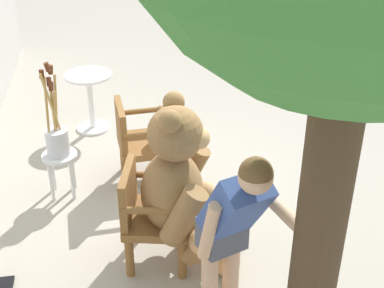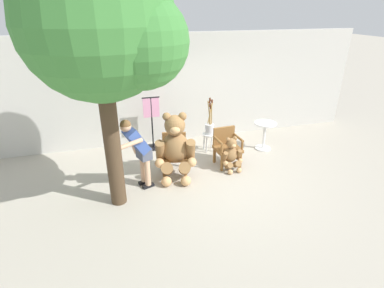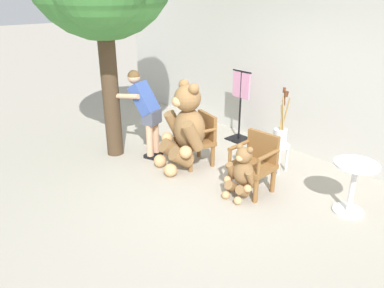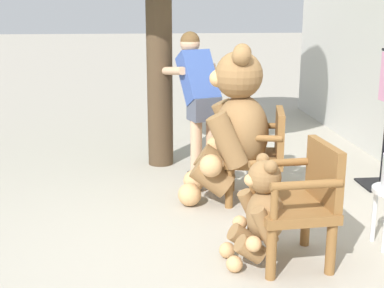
{
  "view_description": "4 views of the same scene",
  "coord_description": "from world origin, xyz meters",
  "px_view_note": "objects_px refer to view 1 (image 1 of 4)",
  "views": [
    {
      "loc": [
        -4.11,
        0.84,
        3.05
      ],
      "look_at": [
        -0.05,
        0.19,
        0.75
      ],
      "focal_mm": 50.0,
      "sensor_mm": 36.0,
      "label": 1
    },
    {
      "loc": [
        -1.82,
        -5.14,
        3.38
      ],
      "look_at": [
        -0.34,
        0.16,
        0.83
      ],
      "focal_mm": 28.0,
      "sensor_mm": 36.0,
      "label": 2
    },
    {
      "loc": [
        3.7,
        -3.25,
        2.76
      ],
      "look_at": [
        -0.19,
        0.12,
        0.62
      ],
      "focal_mm": 35.0,
      "sensor_mm": 36.0,
      "label": 3
    },
    {
      "loc": [
        4.03,
        -0.48,
        1.79
      ],
      "look_at": [
        -0.36,
        -0.04,
        0.62
      ],
      "focal_mm": 50.0,
      "sensor_mm": 36.0,
      "label": 4
    }
  ],
  "objects_px": {
    "teddy_bear_small": "(167,144)",
    "round_side_table": "(90,95)",
    "wooden_chair_right": "(139,140)",
    "person_visitor": "(233,225)",
    "white_stool": "(61,163)",
    "brush_bucket": "(57,136)",
    "wooden_chair_left": "(150,212)",
    "teddy_bear_large": "(182,186)"
  },
  "relations": [
    {
      "from": "wooden_chair_left",
      "to": "teddy_bear_small",
      "type": "distance_m",
      "value": 1.27
    },
    {
      "from": "white_stool",
      "to": "brush_bucket",
      "type": "relative_size",
      "value": 0.49
    },
    {
      "from": "wooden_chair_right",
      "to": "person_visitor",
      "type": "distance_m",
      "value": 2.15
    },
    {
      "from": "teddy_bear_large",
      "to": "teddy_bear_small",
      "type": "bearing_deg",
      "value": -1.19
    },
    {
      "from": "wooden_chair_right",
      "to": "teddy_bear_large",
      "type": "relative_size",
      "value": 0.6
    },
    {
      "from": "wooden_chair_right",
      "to": "white_stool",
      "type": "xyz_separation_m",
      "value": [
        -0.16,
        0.78,
        -0.11
      ]
    },
    {
      "from": "teddy_bear_small",
      "to": "person_visitor",
      "type": "height_order",
      "value": "person_visitor"
    },
    {
      "from": "wooden_chair_right",
      "to": "brush_bucket",
      "type": "relative_size",
      "value": 0.92
    },
    {
      "from": "white_stool",
      "to": "brush_bucket",
      "type": "height_order",
      "value": "brush_bucket"
    },
    {
      "from": "teddy_bear_large",
      "to": "person_visitor",
      "type": "xyz_separation_m",
      "value": [
        -0.79,
        -0.22,
        0.2
      ]
    },
    {
      "from": "brush_bucket",
      "to": "wooden_chair_left",
      "type": "bearing_deg",
      "value": -144.02
    },
    {
      "from": "teddy_bear_small",
      "to": "brush_bucket",
      "type": "distance_m",
      "value": 1.11
    },
    {
      "from": "teddy_bear_small",
      "to": "white_stool",
      "type": "bearing_deg",
      "value": 98.8
    },
    {
      "from": "wooden_chair_right",
      "to": "person_visitor",
      "type": "xyz_separation_m",
      "value": [
        -2.05,
        -0.48,
        0.44
      ]
    },
    {
      "from": "round_side_table",
      "to": "white_stool",
      "type": "bearing_deg",
      "value": 168.4
    },
    {
      "from": "teddy_bear_small",
      "to": "person_visitor",
      "type": "bearing_deg",
      "value": -174.49
    },
    {
      "from": "wooden_chair_right",
      "to": "brush_bucket",
      "type": "xyz_separation_m",
      "value": [
        -0.15,
        0.78,
        0.2
      ]
    },
    {
      "from": "wooden_chair_right",
      "to": "white_stool",
      "type": "relative_size",
      "value": 1.87
    },
    {
      "from": "wooden_chair_right",
      "to": "teddy_bear_small",
      "type": "xyz_separation_m",
      "value": [
        0.01,
        -0.28,
        -0.08
      ]
    },
    {
      "from": "teddy_bear_small",
      "to": "round_side_table",
      "type": "bearing_deg",
      "value": 32.47
    },
    {
      "from": "teddy_bear_large",
      "to": "round_side_table",
      "type": "xyz_separation_m",
      "value": [
        2.48,
        0.75,
        -0.26
      ]
    },
    {
      "from": "wooden_chair_left",
      "to": "wooden_chair_right",
      "type": "distance_m",
      "value": 1.23
    },
    {
      "from": "wooden_chair_right",
      "to": "person_visitor",
      "type": "relative_size",
      "value": 0.57
    },
    {
      "from": "wooden_chair_right",
      "to": "teddy_bear_small",
      "type": "height_order",
      "value": "wooden_chair_right"
    },
    {
      "from": "wooden_chair_left",
      "to": "white_stool",
      "type": "height_order",
      "value": "wooden_chair_left"
    },
    {
      "from": "wooden_chair_left",
      "to": "brush_bucket",
      "type": "bearing_deg",
      "value": 35.98
    },
    {
      "from": "wooden_chair_left",
      "to": "round_side_table",
      "type": "distance_m",
      "value": 2.5
    },
    {
      "from": "wooden_chair_left",
      "to": "wooden_chair_right",
      "type": "relative_size",
      "value": 1.0
    },
    {
      "from": "white_stool",
      "to": "round_side_table",
      "type": "relative_size",
      "value": 0.64
    },
    {
      "from": "white_stool",
      "to": "round_side_table",
      "type": "bearing_deg",
      "value": -11.6
    },
    {
      "from": "white_stool",
      "to": "round_side_table",
      "type": "distance_m",
      "value": 1.42
    },
    {
      "from": "wooden_chair_left",
      "to": "round_side_table",
      "type": "xyz_separation_m",
      "value": [
        2.46,
        0.49,
        -0.01
      ]
    },
    {
      "from": "teddy_bear_large",
      "to": "person_visitor",
      "type": "distance_m",
      "value": 0.84
    },
    {
      "from": "teddy_bear_large",
      "to": "teddy_bear_small",
      "type": "xyz_separation_m",
      "value": [
        1.26,
        -0.03,
        -0.32
      ]
    },
    {
      "from": "wooden_chair_right",
      "to": "teddy_bear_large",
      "type": "xyz_separation_m",
      "value": [
        -1.26,
        -0.26,
        0.24
      ]
    },
    {
      "from": "person_visitor",
      "to": "round_side_table",
      "type": "relative_size",
      "value": 2.1
    },
    {
      "from": "teddy_bear_large",
      "to": "white_stool",
      "type": "distance_m",
      "value": 1.55
    },
    {
      "from": "teddy_bear_small",
      "to": "round_side_table",
      "type": "distance_m",
      "value": 1.45
    },
    {
      "from": "wooden_chair_left",
      "to": "white_stool",
      "type": "bearing_deg",
      "value": 36.0
    },
    {
      "from": "wooden_chair_left",
      "to": "round_side_table",
      "type": "relative_size",
      "value": 1.19
    },
    {
      "from": "brush_bucket",
      "to": "teddy_bear_small",
      "type": "bearing_deg",
      "value": -81.31
    },
    {
      "from": "teddy_bear_large",
      "to": "brush_bucket",
      "type": "xyz_separation_m",
      "value": [
        1.1,
        1.04,
        -0.04
      ]
    }
  ]
}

